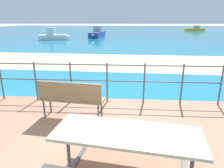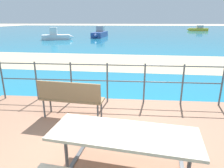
{
  "view_description": "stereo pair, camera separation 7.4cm",
  "coord_description": "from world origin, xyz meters",
  "views": [
    {
      "loc": [
        0.5,
        -2.8,
        2.21
      ],
      "look_at": [
        0.16,
        2.01,
        0.69
      ],
      "focal_mm": 32.64,
      "sensor_mm": 36.0,
      "label": 1
    },
    {
      "loc": [
        0.57,
        -2.8,
        2.21
      ],
      "look_at": [
        0.16,
        2.01,
        0.69
      ],
      "focal_mm": 32.64,
      "sensor_mm": 36.0,
      "label": 2
    }
  ],
  "objects": [
    {
      "name": "picnic_table",
      "position": [
        0.53,
        -0.52,
        0.67
      ],
      "size": [
        2.06,
        1.63,
        0.79
      ],
      "rotation": [
        0.0,
        0.0,
        -0.14
      ],
      "color": "#BCAD93",
      "rests_on": "patio_paving"
    },
    {
      "name": "ground_plane",
      "position": [
        0.0,
        0.0,
        0.0
      ],
      "size": [
        240.0,
        240.0,
        0.0
      ],
      "primitive_type": "plane",
      "color": "beige"
    },
    {
      "name": "sea_water",
      "position": [
        0.0,
        40.0,
        0.01
      ],
      "size": [
        90.0,
        90.0,
        0.01
      ],
      "primitive_type": "cube",
      "color": "teal",
      "rests_on": "ground"
    },
    {
      "name": "railing_fence",
      "position": [
        0.0,
        2.38,
        0.72
      ],
      "size": [
        5.94,
        0.04,
        1.08
      ],
      "color": "#4C5156",
      "rests_on": "patio_paving"
    },
    {
      "name": "patio_paving",
      "position": [
        0.0,
        0.0,
        0.03
      ],
      "size": [
        6.4,
        5.2,
        0.06
      ],
      "primitive_type": "cube",
      "color": "#996B51",
      "rests_on": "ground"
    },
    {
      "name": "park_bench",
      "position": [
        -0.7,
        1.3,
        0.6
      ],
      "size": [
        1.47,
        0.57,
        0.9
      ],
      "rotation": [
        0.0,
        0.0,
        3.02
      ],
      "color": "#8C704C",
      "rests_on": "patio_paving"
    },
    {
      "name": "beach_strip",
      "position": [
        0.0,
        8.28,
        0.01
      ],
      "size": [
        54.15,
        7.07,
        0.01
      ],
      "primitive_type": "cube",
      "rotation": [
        0.0,
        0.0,
        -0.04
      ],
      "color": "tan",
      "rests_on": "ground"
    },
    {
      "name": "boat_mid",
      "position": [
        -8.0,
        20.86,
        0.43
      ],
      "size": [
        3.75,
        2.12,
        1.4
      ],
      "rotation": [
        0.0,
        0.0,
        0.29
      ],
      "color": "silver",
      "rests_on": "sea_water"
    },
    {
      "name": "boat_far",
      "position": [
        -3.48,
        25.15,
        0.46
      ],
      "size": [
        1.67,
        5.41,
        1.45
      ],
      "rotation": [
        0.0,
        0.0,
        4.63
      ],
      "color": "#2D478C",
      "rests_on": "sea_water"
    },
    {
      "name": "boat_near",
      "position": [
        14.85,
        42.81,
        0.39
      ],
      "size": [
        4.3,
        1.73,
        1.13
      ],
      "rotation": [
        0.0,
        0.0,
        3.01
      ],
      "color": "yellow",
      "rests_on": "sea_water"
    }
  ]
}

